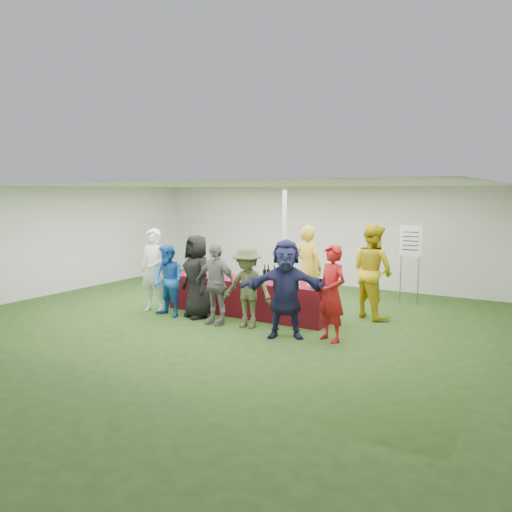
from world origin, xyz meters
The scene contains 18 objects.
ground centered at (0.00, 0.00, 0.00)m, with size 60.00×60.00×0.00m, color #284719.
tent centered at (0.50, 1.20, 1.35)m, with size 10.00×10.00×10.00m.
serving_table centered at (0.31, -0.06, 0.38)m, with size 3.60×0.80×0.75m, color maroon.
wine_bottles centered at (0.93, 0.07, 0.87)m, with size 0.72×0.14×0.32m.
wine_glasses centered at (-0.14, -0.33, 0.86)m, with size 2.82×0.12×0.16m.
water_bottle centered at (0.36, 0.02, 0.85)m, with size 0.07×0.07×0.23m.
bar_towel centered at (1.80, -0.01, 0.77)m, with size 0.25×0.18×0.03m, color white.
dump_bucket centered at (1.98, -0.28, 0.84)m, with size 0.24×0.24×0.18m, color slate.
wine_list_sign centered at (2.94, 2.71, 1.32)m, with size 0.50×0.03×1.80m.
staff_pourer centered at (1.22, 0.94, 0.92)m, with size 0.67×0.44×1.85m, color gold.
staff_back centered at (2.61, 1.03, 0.96)m, with size 0.93×0.73×1.92m, color gold.
customer_0 centered at (-1.56, -0.85, 0.89)m, with size 0.65×0.43×1.78m, color white.
customer_1 centered at (-1.00, -1.04, 0.75)m, with size 0.73×0.57×1.50m, color #1C5BB4.
customer_2 centered at (-0.46, -0.79, 0.85)m, with size 0.83×0.54×1.70m, color black.
customer_3 centered at (0.16, -1.01, 0.79)m, with size 0.93×0.39×1.58m, color slate.
customer_4 centered at (0.83, -0.92, 0.77)m, with size 1.00×0.57×1.54m, color #444B2A.
customer_5 centered at (1.75, -1.11, 0.87)m, with size 1.62×0.51×1.74m, color #1C1E44.
customer_6 centered at (2.53, -0.92, 0.84)m, with size 0.61×0.40×1.68m, color #A41315.
Camera 1 is at (5.72, -8.75, 2.56)m, focal length 35.00 mm.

